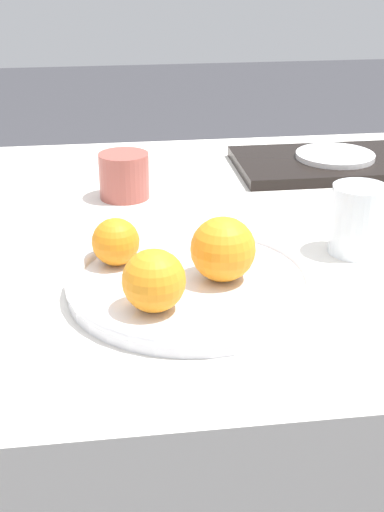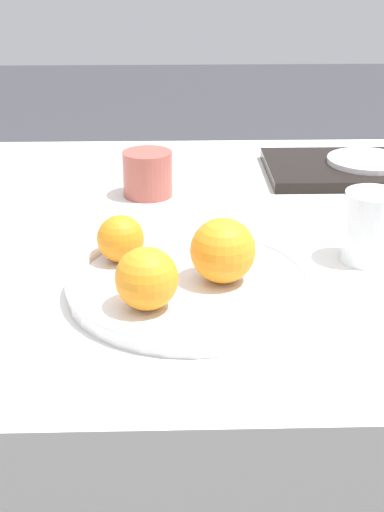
{
  "view_description": "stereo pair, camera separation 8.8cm",
  "coord_description": "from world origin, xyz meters",
  "px_view_note": "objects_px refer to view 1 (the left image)",
  "views": [
    {
      "loc": [
        -0.16,
        -1.01,
        1.19
      ],
      "look_at": [
        -0.05,
        -0.22,
        0.82
      ],
      "focal_mm": 50.0,
      "sensor_mm": 36.0,
      "label": 1
    },
    {
      "loc": [
        -0.07,
        -1.01,
        1.19
      ],
      "look_at": [
        -0.05,
        -0.22,
        0.82
      ],
      "focal_mm": 50.0,
      "sensor_mm": 36.0,
      "label": 2
    }
  ],
  "objects_px": {
    "serving_tray": "(334,163)",
    "orange_0": "(223,249)",
    "water_glass": "(358,220)",
    "cup_1": "(124,176)",
    "orange_1": "(154,281)",
    "orange_2": "(116,242)",
    "side_plate": "(335,156)",
    "fruit_platter": "(192,282)"
  },
  "relations": [
    {
      "from": "orange_0",
      "to": "orange_1",
      "type": "relative_size",
      "value": 1.11
    },
    {
      "from": "cup_1",
      "to": "serving_tray",
      "type": "bearing_deg",
      "value": 14.84
    },
    {
      "from": "orange_0",
      "to": "serving_tray",
      "type": "relative_size",
      "value": 0.22
    },
    {
      "from": "fruit_platter",
      "to": "orange_2",
      "type": "height_order",
      "value": "orange_2"
    },
    {
      "from": "water_glass",
      "to": "side_plate",
      "type": "xyz_separation_m",
      "value": [
        0.09,
        0.38,
        -0.02
      ]
    },
    {
      "from": "serving_tray",
      "to": "orange_2",
      "type": "bearing_deg",
      "value": -136.28
    },
    {
      "from": "fruit_platter",
      "to": "orange_2",
      "type": "xyz_separation_m",
      "value": [
        -0.09,
        0.06,
        0.04
      ]
    },
    {
      "from": "water_glass",
      "to": "orange_1",
      "type": "bearing_deg",
      "value": -151.45
    },
    {
      "from": "orange_2",
      "to": "water_glass",
      "type": "xyz_separation_m",
      "value": [
        0.34,
        0.03,
        -0.0
      ]
    },
    {
      "from": "orange_2",
      "to": "serving_tray",
      "type": "bearing_deg",
      "value": 43.72
    },
    {
      "from": "orange_1",
      "to": "side_plate",
      "type": "bearing_deg",
      "value": 54.0
    },
    {
      "from": "orange_2",
      "to": "side_plate",
      "type": "relative_size",
      "value": 0.42
    },
    {
      "from": "serving_tray",
      "to": "orange_0",
      "type": "bearing_deg",
      "value": -122.48
    },
    {
      "from": "serving_tray",
      "to": "side_plate",
      "type": "xyz_separation_m",
      "value": [
        0.0,
        0.0,
        0.02
      ]
    },
    {
      "from": "serving_tray",
      "to": "cup_1",
      "type": "distance_m",
      "value": 0.42
    },
    {
      "from": "orange_0",
      "to": "fruit_platter",
      "type": "bearing_deg",
      "value": 171.27
    },
    {
      "from": "serving_tray",
      "to": "fruit_platter",
      "type": "bearing_deg",
      "value": -125.92
    },
    {
      "from": "orange_1",
      "to": "water_glass",
      "type": "height_order",
      "value": "water_glass"
    },
    {
      "from": "fruit_platter",
      "to": "orange_0",
      "type": "height_order",
      "value": "orange_0"
    },
    {
      "from": "orange_1",
      "to": "cup_1",
      "type": "relative_size",
      "value": 0.86
    },
    {
      "from": "orange_1",
      "to": "water_glass",
      "type": "distance_m",
      "value": 0.34
    },
    {
      "from": "water_glass",
      "to": "cup_1",
      "type": "bearing_deg",
      "value": 138.87
    },
    {
      "from": "water_glass",
      "to": "serving_tray",
      "type": "xyz_separation_m",
      "value": [
        0.09,
        0.38,
        -0.04
      ]
    },
    {
      "from": "orange_2",
      "to": "fruit_platter",
      "type": "bearing_deg",
      "value": -31.85
    },
    {
      "from": "orange_2",
      "to": "cup_1",
      "type": "relative_size",
      "value": 0.73
    },
    {
      "from": "orange_2",
      "to": "orange_0",
      "type": "bearing_deg",
      "value": -25.88
    },
    {
      "from": "orange_0",
      "to": "orange_2",
      "type": "xyz_separation_m",
      "value": [
        -0.13,
        0.06,
        -0.01
      ]
    },
    {
      "from": "fruit_platter",
      "to": "orange_1",
      "type": "xyz_separation_m",
      "value": [
        -0.05,
        -0.07,
        0.04
      ]
    },
    {
      "from": "orange_2",
      "to": "water_glass",
      "type": "relative_size",
      "value": 0.63
    },
    {
      "from": "orange_0",
      "to": "orange_2",
      "type": "bearing_deg",
      "value": 154.12
    },
    {
      "from": "water_glass",
      "to": "serving_tray",
      "type": "height_order",
      "value": "water_glass"
    },
    {
      "from": "orange_0",
      "to": "water_glass",
      "type": "distance_m",
      "value": 0.23
    },
    {
      "from": "orange_2",
      "to": "side_plate",
      "type": "height_order",
      "value": "orange_2"
    },
    {
      "from": "cup_1",
      "to": "side_plate",
      "type": "bearing_deg",
      "value": 14.84
    },
    {
      "from": "orange_0",
      "to": "orange_1",
      "type": "height_order",
      "value": "orange_0"
    },
    {
      "from": "side_plate",
      "to": "water_glass",
      "type": "bearing_deg",
      "value": -104.01
    },
    {
      "from": "fruit_platter",
      "to": "serving_tray",
      "type": "height_order",
      "value": "fruit_platter"
    },
    {
      "from": "water_glass",
      "to": "serving_tray",
      "type": "distance_m",
      "value": 0.39
    },
    {
      "from": "water_glass",
      "to": "cup_1",
      "type": "height_order",
      "value": "water_glass"
    },
    {
      "from": "serving_tray",
      "to": "side_plate",
      "type": "relative_size",
      "value": 2.5
    },
    {
      "from": "fruit_platter",
      "to": "water_glass",
      "type": "xyz_separation_m",
      "value": [
        0.25,
        0.09,
        0.04
      ]
    },
    {
      "from": "orange_2",
      "to": "side_plate",
      "type": "distance_m",
      "value": 0.6
    }
  ]
}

